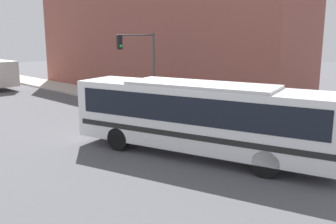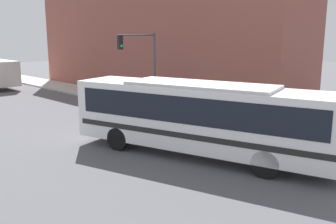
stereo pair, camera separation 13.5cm
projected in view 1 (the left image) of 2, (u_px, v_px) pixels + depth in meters
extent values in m
plane|color=#515156|center=(210.00, 154.00, 17.06)|extent=(120.00, 120.00, 0.00)
cube|color=#B7B2A8|center=(83.00, 91.00, 35.10)|extent=(3.34, 70.00, 0.14)
cube|color=brown|center=(152.00, 31.00, 34.09)|extent=(6.00, 28.92, 11.13)
cube|color=white|center=(201.00, 117.00, 16.43)|extent=(5.55, 12.15, 2.70)
cube|color=black|center=(201.00, 106.00, 16.33)|extent=(5.34, 11.24, 1.14)
cube|color=black|center=(200.00, 130.00, 16.56)|extent=(5.46, 11.70, 0.24)
cube|color=silver|center=(201.00, 85.00, 16.15)|extent=(3.95, 6.93, 0.16)
cylinder|color=black|center=(144.00, 129.00, 19.43)|extent=(0.56, 1.13, 1.10)
cylinder|color=black|center=(118.00, 139.00, 17.52)|extent=(0.56, 1.13, 1.10)
cylinder|color=black|center=(280.00, 148.00, 16.07)|extent=(0.56, 1.13, 1.10)
cylinder|color=black|center=(266.00, 164.00, 14.16)|extent=(0.56, 1.13, 1.10)
cylinder|color=gold|center=(189.00, 110.00, 24.53)|extent=(0.20, 0.20, 0.64)
sphere|color=gold|center=(189.00, 104.00, 24.45)|extent=(0.19, 0.19, 0.19)
cylinder|color=gold|center=(190.00, 110.00, 24.45)|extent=(0.09, 0.12, 0.09)
cylinder|color=#47474C|center=(154.00, 71.00, 26.57)|extent=(0.16, 0.16, 5.28)
cylinder|color=#47474C|center=(136.00, 35.00, 24.94)|extent=(3.20, 0.11, 0.11)
cube|color=black|center=(119.00, 42.00, 24.06)|extent=(0.30, 0.24, 0.90)
sphere|color=#19D83F|center=(121.00, 46.00, 24.01)|extent=(0.18, 0.18, 0.18)
cylinder|color=#47474C|center=(142.00, 98.00, 27.65)|extent=(0.06, 0.06, 1.15)
cylinder|color=#4C4C51|center=(142.00, 89.00, 27.51)|extent=(0.14, 0.14, 0.22)
cylinder|color=#23283D|center=(172.00, 101.00, 27.54)|extent=(0.28, 0.28, 0.80)
cylinder|color=#338C4C|center=(172.00, 91.00, 27.39)|extent=(0.34, 0.34, 0.67)
sphere|color=tan|center=(172.00, 85.00, 27.29)|extent=(0.22, 0.22, 0.22)
cylinder|color=#47382D|center=(166.00, 99.00, 28.26)|extent=(0.28, 0.28, 0.83)
cylinder|color=#2659A5|center=(166.00, 89.00, 28.10)|extent=(0.34, 0.34, 0.69)
sphere|color=tan|center=(166.00, 83.00, 28.01)|extent=(0.23, 0.23, 0.23)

